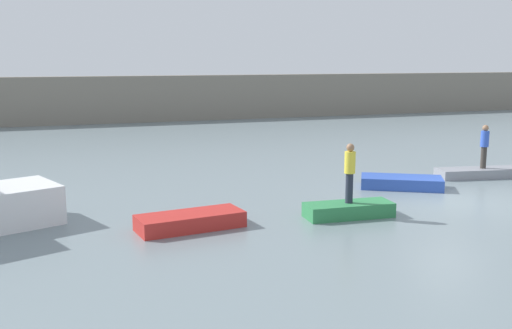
# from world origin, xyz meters

# --- Properties ---
(ground_plane) EXTENTS (120.00, 120.00, 0.00)m
(ground_plane) POSITION_xyz_m (0.00, 0.00, 0.00)
(ground_plane) COLOR slate
(embankment_wall) EXTENTS (80.00, 1.20, 3.33)m
(embankment_wall) POSITION_xyz_m (0.00, 27.90, 1.67)
(embankment_wall) COLOR gray
(embankment_wall) RESTS_ON ground_plane
(rowboat_red) EXTENTS (3.04, 1.52, 0.44)m
(rowboat_red) POSITION_xyz_m (-8.73, -0.35, 0.22)
(rowboat_red) COLOR red
(rowboat_red) RESTS_ON ground_plane
(rowboat_green) EXTENTS (2.65, 1.09, 0.43)m
(rowboat_green) POSITION_xyz_m (-4.05, -0.68, 0.21)
(rowboat_green) COLOR #2D7F47
(rowboat_green) RESTS_ON ground_plane
(rowboat_blue) EXTENTS (3.09, 2.49, 0.42)m
(rowboat_blue) POSITION_xyz_m (-0.39, 2.24, 0.21)
(rowboat_blue) COLOR #2B4CAD
(rowboat_blue) RESTS_ON ground_plane
(rowboat_grey) EXTENTS (3.75, 1.56, 0.36)m
(rowboat_grey) POSITION_xyz_m (3.70, 2.90, 0.18)
(rowboat_grey) COLOR gray
(rowboat_grey) RESTS_ON ground_plane
(person_blue_shirt) EXTENTS (0.32, 0.32, 1.70)m
(person_blue_shirt) POSITION_xyz_m (3.70, 2.90, 1.31)
(person_blue_shirt) COLOR #38332D
(person_blue_shirt) RESTS_ON rowboat_grey
(person_yellow_shirt) EXTENTS (0.32, 0.32, 1.76)m
(person_yellow_shirt) POSITION_xyz_m (-4.05, -0.68, 1.41)
(person_yellow_shirt) COLOR #232838
(person_yellow_shirt) RESTS_ON rowboat_green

